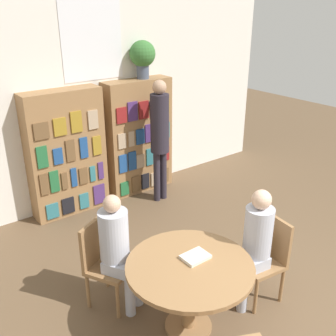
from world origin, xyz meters
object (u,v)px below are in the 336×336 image
at_px(reading_table, 190,276).
at_px(seated_reader_left, 118,246).
at_px(bookshelf_right, 139,137).
at_px(chair_left_side, 104,259).
at_px(librarian_standing, 160,130).
at_px(flower_vase, 142,56).
at_px(chair_far_side, 266,255).
at_px(seated_reader_right, 254,241).
at_px(bookshelf_left, 67,154).

distance_m(reading_table, seated_reader_left, 0.74).
xyz_separation_m(bookshelf_right, reading_table, (-1.29, -2.75, -0.30)).
height_order(chair_left_side, librarian_standing, librarian_standing).
bearing_deg(bookshelf_right, librarian_standing, -85.52).
distance_m(flower_vase, chair_far_side, 3.33).
distance_m(reading_table, librarian_standing, 2.67).
distance_m(seated_reader_left, librarian_standing, 2.36).
height_order(chair_far_side, seated_reader_right, seated_reader_right).
relative_size(bookshelf_right, chair_left_side, 1.99).
distance_m(bookshelf_left, flower_vase, 1.78).
bearing_deg(librarian_standing, reading_table, -120.49).
height_order(reading_table, seated_reader_left, seated_reader_left).
relative_size(reading_table, chair_left_side, 1.28).
distance_m(bookshelf_left, chair_left_side, 2.06).
xyz_separation_m(seated_reader_left, librarian_standing, (1.67, 1.61, 0.41)).
distance_m(flower_vase, reading_table, 3.44).
relative_size(seated_reader_right, librarian_standing, 0.68).
xyz_separation_m(chair_far_side, seated_reader_left, (-1.24, 0.76, 0.20)).
distance_m(bookshelf_right, chair_far_side, 2.93).
xyz_separation_m(reading_table, seated_reader_left, (-0.34, 0.64, 0.11)).
bearing_deg(librarian_standing, seated_reader_right, -104.46).
height_order(seated_reader_right, librarian_standing, librarian_standing).
bearing_deg(reading_table, seated_reader_right, -7.77).
height_order(flower_vase, chair_left_side, flower_vase).
bearing_deg(reading_table, seated_reader_left, 118.23).
bearing_deg(flower_vase, bookshelf_left, -179.80).
bearing_deg(seated_reader_left, chair_far_side, 120.18).
bearing_deg(bookshelf_left, seated_reader_right, -77.68).
distance_m(bookshelf_left, chair_far_side, 3.01).
relative_size(bookshelf_left, chair_far_side, 1.99).
bearing_deg(chair_left_side, bookshelf_left, -133.27).
bearing_deg(reading_table, bookshelf_left, 87.97).
bearing_deg(chair_far_side, seated_reader_left, 66.18).
bearing_deg(reading_table, chair_far_side, -7.77).
height_order(bookshelf_left, chair_left_side, bookshelf_left).
bearing_deg(chair_far_side, bookshelf_left, 23.29).
xyz_separation_m(chair_left_side, seated_reader_right, (1.15, -0.90, 0.22)).
xyz_separation_m(bookshelf_left, seated_reader_right, (0.62, -2.85, -0.17)).
height_order(bookshelf_right, chair_left_side, bookshelf_right).
distance_m(chair_far_side, seated_reader_left, 1.47).
bearing_deg(bookshelf_right, chair_left_side, -131.24).
bearing_deg(chair_far_side, librarian_standing, -2.49).
bearing_deg(chair_far_side, seated_reader_right, 90.00).
bearing_deg(flower_vase, seated_reader_left, -129.45).
bearing_deg(seated_reader_left, librarian_standing, -164.24).
xyz_separation_m(seated_reader_left, seated_reader_right, (1.06, -0.74, 0.01)).
xyz_separation_m(bookshelf_right, seated_reader_left, (-1.63, -2.11, -0.18)).
distance_m(chair_left_side, seated_reader_right, 1.47).
height_order(bookshelf_right, chair_far_side, bookshelf_right).
height_order(seated_reader_left, librarian_standing, librarian_standing).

